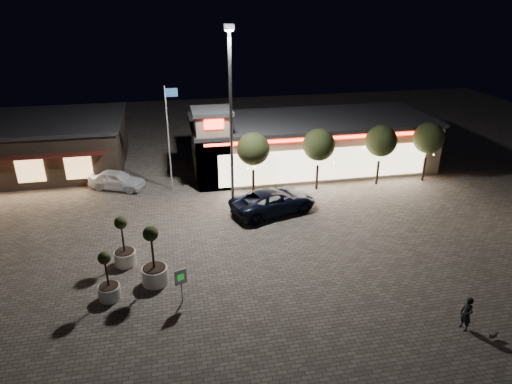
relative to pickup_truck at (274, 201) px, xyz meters
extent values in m
plane|color=#6D6359|center=(-4.80, -7.71, -0.84)|extent=(90.00, 90.00, 0.00)
cube|color=gray|center=(5.20, 8.29, 1.16)|extent=(20.00, 8.00, 4.00)
cube|color=#262628|center=(5.20, 8.29, 3.31)|extent=(20.40, 8.40, 0.30)
cube|color=beige|center=(5.20, 4.24, 0.76)|extent=(17.00, 0.12, 2.60)
cube|color=#FC2914|center=(5.20, 4.21, 2.91)|extent=(19.00, 0.10, 0.18)
cube|color=gray|center=(-3.50, 5.59, 2.06)|extent=(2.60, 2.60, 5.80)
cube|color=#262628|center=(-3.50, 5.59, 5.11)|extent=(3.00, 3.00, 0.30)
cube|color=#FC2914|center=(-3.50, 4.24, 4.46)|extent=(1.40, 0.10, 0.70)
cube|color=#382D23|center=(-18.80, 12.29, 1.16)|extent=(16.00, 10.00, 4.00)
cube|color=#262628|center=(-18.80, 12.29, 3.31)|extent=(16.40, 10.40, 0.30)
cube|color=#591E19|center=(-18.80, 6.89, 1.96)|extent=(14.40, 0.80, 0.15)
cube|color=#FFBF72|center=(-17.30, 7.24, 0.76)|extent=(2.00, 0.12, 1.80)
cube|color=#FFBF72|center=(-13.80, 7.24, 0.76)|extent=(2.00, 0.12, 1.80)
cylinder|color=gray|center=(-2.80, 0.29, 5.16)|extent=(0.20, 0.20, 12.00)
cube|color=gray|center=(-2.80, 0.29, 11.36)|extent=(0.60, 0.40, 0.35)
cube|color=white|center=(-2.80, 0.29, 11.16)|extent=(0.45, 0.30, 0.08)
cylinder|color=white|center=(-6.80, 5.29, 3.16)|extent=(0.10, 0.10, 8.00)
cube|color=#245285|center=(-6.35, 5.29, 6.66)|extent=(0.90, 0.04, 0.60)
cylinder|color=#332319|center=(-0.80, 3.29, 0.12)|extent=(0.20, 0.20, 1.92)
sphere|color=#2D3819|center=(-0.80, 3.29, 2.73)|extent=(2.42, 2.42, 2.42)
cylinder|color=#332319|center=(4.20, 3.29, 0.12)|extent=(0.20, 0.20, 1.92)
sphere|color=#2D3819|center=(4.20, 3.29, 2.73)|extent=(2.42, 2.42, 2.42)
cylinder|color=#332319|center=(9.20, 3.29, 0.12)|extent=(0.20, 0.20, 1.92)
sphere|color=#2D3819|center=(9.20, 3.29, 2.73)|extent=(2.42, 2.42, 2.42)
cylinder|color=#332319|center=(13.20, 3.29, 0.12)|extent=(0.20, 0.20, 1.92)
sphere|color=#2D3819|center=(13.20, 3.29, 2.73)|extent=(2.42, 2.42, 2.42)
imported|color=black|center=(0.00, 0.00, 0.00)|extent=(6.61, 4.44, 1.68)
imported|color=white|center=(-10.97, 6.29, -0.10)|extent=(4.70, 3.40, 1.49)
imported|color=black|center=(5.75, -13.42, 0.00)|extent=(0.48, 0.66, 1.68)
cube|color=#59514C|center=(6.59, -14.28, -0.62)|extent=(0.37, 0.22, 0.18)
sphere|color=#59514C|center=(6.79, -14.23, -0.55)|extent=(0.16, 0.16, 0.16)
cylinder|color=white|center=(-9.68, -4.89, -0.43)|extent=(1.22, 1.22, 0.81)
cylinder|color=black|center=(-9.68, -4.89, -0.01)|extent=(1.06, 1.06, 0.06)
cylinder|color=#332319|center=(-9.68, -4.89, 0.94)|extent=(0.10, 0.10, 1.83)
sphere|color=#2D3819|center=(-9.68, -4.89, 1.80)|extent=(0.71, 0.71, 0.71)
cylinder|color=white|center=(-10.26, -7.96, -0.48)|extent=(1.09, 1.09, 0.73)
cylinder|color=black|center=(-10.26, -7.96, -0.10)|extent=(0.95, 0.95, 0.05)
cylinder|color=#332319|center=(-10.26, -7.96, 0.75)|extent=(0.09, 0.09, 1.64)
sphere|color=#2D3819|center=(-10.26, -7.96, 1.52)|extent=(0.64, 0.64, 0.64)
cylinder|color=white|center=(-8.04, -7.03, -0.39)|extent=(1.36, 1.36, 0.91)
cylinder|color=black|center=(-8.04, -7.03, 0.09)|extent=(1.18, 1.18, 0.07)
cylinder|color=#332319|center=(-8.04, -7.03, 1.15)|extent=(0.11, 0.11, 2.04)
sphere|color=#2D3819|center=(-8.04, -7.03, 2.11)|extent=(0.79, 0.79, 0.79)
cylinder|color=gray|center=(-6.73, -8.97, -0.27)|extent=(0.08, 0.08, 1.15)
cube|color=white|center=(-6.73, -8.97, 0.64)|extent=(0.60, 0.29, 0.81)
cube|color=green|center=(-6.73, -9.01, 0.64)|extent=(0.32, 0.14, 0.33)
camera|label=1|loc=(-6.73, -27.77, 13.27)|focal=32.00mm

